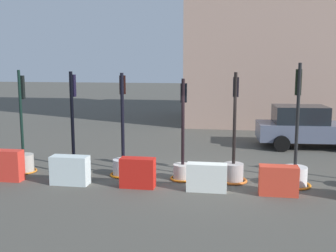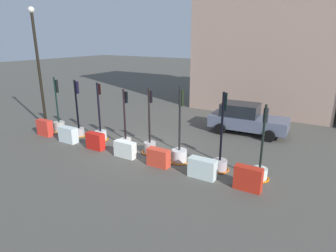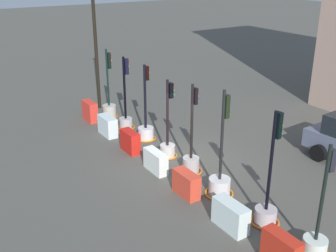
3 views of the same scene
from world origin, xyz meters
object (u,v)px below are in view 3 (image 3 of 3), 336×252
at_px(traffic_light_0, 109,106).
at_px(traffic_light_3, 168,143).
at_px(street_lamp_post, 94,25).
at_px(traffic_light_2, 146,128).
at_px(traffic_light_5, 220,180).
at_px(traffic_light_6, 267,206).
at_px(construction_barrier_6, 281,251).
at_px(construction_barrier_1, 108,126).
at_px(traffic_light_1, 126,115).
at_px(construction_barrier_4, 186,184).
at_px(traffic_light_4, 191,159).
at_px(construction_barrier_3, 156,161).
at_px(traffic_light_7, 316,239).
at_px(construction_barrier_0, 90,111).
at_px(construction_barrier_5, 230,216).
at_px(construction_barrier_2, 130,142).

height_order(traffic_light_0, traffic_light_3, traffic_light_0).
bearing_deg(street_lamp_post, traffic_light_2, 0.35).
relative_size(traffic_light_5, street_lamp_post, 0.49).
distance_m(traffic_light_3, street_lamp_post, 7.47).
relative_size(traffic_light_6, construction_barrier_6, 3.33).
relative_size(traffic_light_2, construction_barrier_1, 2.92).
xyz_separation_m(traffic_light_1, construction_barrier_4, (6.11, -1.00, -0.21)).
bearing_deg(street_lamp_post, traffic_light_5, -1.09).
height_order(traffic_light_0, traffic_light_4, traffic_light_0).
height_order(traffic_light_5, construction_barrier_3, traffic_light_5).
bearing_deg(traffic_light_7, traffic_light_4, -179.36).
bearing_deg(traffic_light_2, construction_barrier_6, -7.48).
height_order(traffic_light_4, traffic_light_6, traffic_light_6).
relative_size(traffic_light_6, construction_barrier_4, 3.34).
bearing_deg(traffic_light_3, construction_barrier_0, -168.86).
bearing_deg(traffic_light_0, traffic_light_5, -0.51).
bearing_deg(traffic_light_6, construction_barrier_0, -174.26).
bearing_deg(street_lamp_post, construction_barrier_0, -37.35).
relative_size(traffic_light_3, construction_barrier_4, 2.98).
bearing_deg(construction_barrier_5, traffic_light_3, 168.26).
xyz_separation_m(traffic_light_0, traffic_light_5, (8.34, -0.07, -0.01)).
bearing_deg(traffic_light_5, traffic_light_4, 176.14).
relative_size(traffic_light_2, construction_barrier_5, 2.80).
distance_m(construction_barrier_2, construction_barrier_5, 5.90).
bearing_deg(construction_barrier_4, traffic_light_5, 59.55).
bearing_deg(street_lamp_post, construction_barrier_5, -5.42).
xyz_separation_m(traffic_light_2, traffic_light_6, (6.98, -0.10, 0.06)).
bearing_deg(traffic_light_2, construction_barrier_2, -56.51).
distance_m(traffic_light_1, construction_barrier_2, 2.51).
relative_size(traffic_light_4, traffic_light_7, 1.05).
distance_m(traffic_light_3, traffic_light_4, 1.50).
bearing_deg(construction_barrier_5, traffic_light_7, 28.21).
relative_size(traffic_light_7, construction_barrier_0, 3.06).
relative_size(traffic_light_0, traffic_light_1, 1.01).
xyz_separation_m(traffic_light_5, construction_barrier_1, (-6.32, -0.94, -0.09)).
relative_size(traffic_light_3, street_lamp_post, 0.43).
bearing_deg(construction_barrier_3, traffic_light_1, 166.75).
distance_m(construction_barrier_0, street_lamp_post, 4.07).
bearing_deg(traffic_light_6, traffic_light_4, -179.95).
xyz_separation_m(traffic_light_7, street_lamp_post, (-13.32, 0.01, 3.64)).
bearing_deg(construction_barrier_3, traffic_light_7, 10.28).
xyz_separation_m(traffic_light_2, construction_barrier_0, (-3.26, -1.12, -0.04)).
height_order(traffic_light_1, construction_barrier_2, traffic_light_1).
bearing_deg(construction_barrier_5, construction_barrier_2, -179.88).
xyz_separation_m(construction_barrier_0, construction_barrier_6, (11.74, 0.01, -0.00)).
distance_m(construction_barrier_0, construction_barrier_2, 4.00).
bearing_deg(construction_barrier_6, traffic_light_2, 172.52).
relative_size(traffic_light_4, construction_barrier_3, 2.94).
bearing_deg(traffic_light_5, construction_barrier_3, -159.44).
bearing_deg(traffic_light_7, construction_barrier_6, -97.60).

